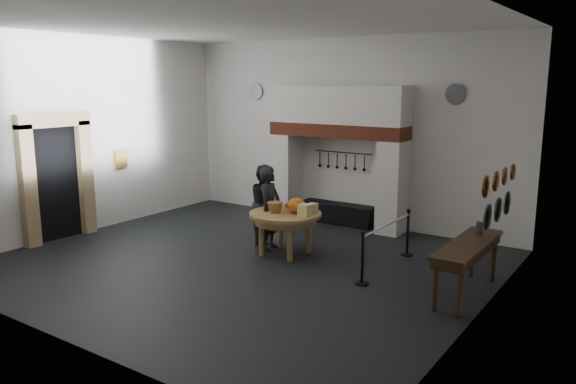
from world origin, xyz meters
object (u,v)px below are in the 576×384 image
Objects in this scene: visitor_near at (270,209)px; work_table at (285,214)px; barrier_post_near at (362,259)px; barrier_post_far at (408,234)px; iron_range at (337,213)px; side_table at (468,244)px; visitor_far at (266,204)px.

work_table is at bearing -110.62° from visitor_near.
barrier_post_far is (0.00, 2.00, 0.00)m from barrier_post_near.
iron_range is at bearing 97.65° from work_table.
work_table is 1.62× the size of barrier_post_near.
iron_range is at bearing 125.19° from barrier_post_near.
side_table is (3.72, -0.16, 0.03)m from work_table.
work_table is 3.73m from side_table.
visitor_near is at bearing 163.42° from barrier_post_near.
visitor_near is 4.19m from side_table.
side_table is (4.10, -2.98, 0.62)m from iron_range.
barrier_post_far is at bearing -72.81° from visitor_near.
visitor_near reaches higher than side_table.
visitor_near is (-0.08, -2.72, 0.62)m from iron_range.
visitor_far reaches higher than barrier_post_far.
visitor_far is 1.91× the size of barrier_post_near.
visitor_far is at bearing 36.02° from visitor_near.
visitor_near reaches higher than visitor_far.
visitor_far is 1.91× the size of barrier_post_far.
barrier_post_far reaches higher than work_table.
visitor_far reaches higher than barrier_post_near.
visitor_near is (-0.46, 0.09, 0.03)m from work_table.
visitor_far is 0.78× the size of side_table.
visitor_near is at bearing -153.83° from barrier_post_far.
visitor_far is at bearing 158.52° from barrier_post_near.
visitor_near is 0.79× the size of side_table.
side_table is 2.44× the size of barrier_post_near.
iron_range is at bearing -10.70° from visitor_near.
work_table is 2.21m from barrier_post_near.
visitor_far reaches higher than side_table.
work_table is 0.85× the size of visitor_far.
work_table is 0.47m from visitor_near.
visitor_near is at bearing -91.73° from iron_range.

